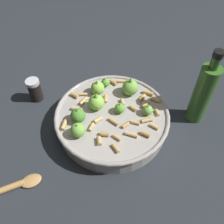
% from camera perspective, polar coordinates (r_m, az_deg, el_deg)
% --- Properties ---
extents(ground_plane, '(2.40, 2.40, 0.00)m').
position_cam_1_polar(ground_plane, '(0.73, 0.00, -3.26)').
color(ground_plane, '#23282D').
extents(cooking_pan, '(0.33, 0.33, 0.12)m').
position_cam_1_polar(cooking_pan, '(0.70, -0.11, -1.36)').
color(cooking_pan, '#9E9993').
rests_on(cooking_pan, ground).
extents(pepper_shaker, '(0.04, 0.04, 0.08)m').
position_cam_1_polar(pepper_shaker, '(0.81, -17.74, 5.01)').
color(pepper_shaker, black).
rests_on(pepper_shaker, ground).
extents(olive_oil_bottle, '(0.05, 0.05, 0.24)m').
position_cam_1_polar(olive_oil_bottle, '(0.72, 20.59, 4.13)').
color(olive_oil_bottle, '#336023').
rests_on(olive_oil_bottle, ground).
extents(wooden_spoon, '(0.21, 0.09, 0.02)m').
position_cam_1_polar(wooden_spoon, '(0.67, -24.37, -16.44)').
color(wooden_spoon, '#B2844C').
rests_on(wooden_spoon, ground).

